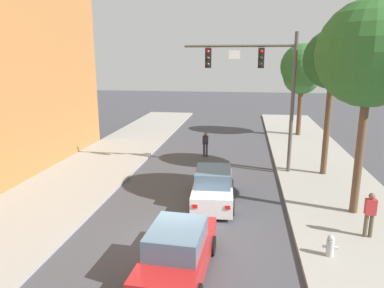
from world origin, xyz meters
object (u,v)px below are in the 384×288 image
fire_hydrant (330,245)px  street_tree_second (333,61)px  car_following_red (178,253)px  street_tree_nearest (371,54)px  car_lead_white (213,187)px  street_tree_third (303,67)px  street_tree_farthest (302,76)px  pedestrian_crossing_road (205,143)px  pedestrian_sidewalk_right_walker (370,213)px  traffic_signal_mast (262,77)px

fire_hydrant → street_tree_second: bearing=80.2°
car_following_red → street_tree_nearest: bearing=39.3°
car_lead_white → street_tree_third: 16.84m
car_following_red → street_tree_farthest: bearing=73.5°
pedestrian_crossing_road → pedestrian_sidewalk_right_walker: 12.40m
car_following_red → street_tree_second: (6.15, 10.28, 5.47)m
car_following_red → pedestrian_crossing_road: size_ratio=2.63×
car_following_red → street_tree_farthest: 22.38m
pedestrian_crossing_road → street_tree_third: 11.20m
pedestrian_crossing_road → street_tree_nearest: size_ratio=0.20×
car_lead_white → pedestrian_crossing_road: (-1.22, 7.65, 0.19)m
traffic_signal_mast → pedestrian_sidewalk_right_walker: traffic_signal_mast is taller
car_following_red → pedestrian_crossing_road: (-0.70, 13.32, 0.19)m
traffic_signal_mast → car_lead_white: size_ratio=1.73×
street_tree_third → car_lead_white: bearing=-110.8°
car_following_red → street_tree_third: street_tree_third is taller
car_lead_white → car_following_red: (-0.51, -5.67, 0.00)m
fire_hydrant → street_tree_nearest: size_ratio=0.09×
car_following_red → street_tree_third: 22.19m
pedestrian_crossing_road → pedestrian_sidewalk_right_walker: size_ratio=1.00×
pedestrian_sidewalk_right_walker → street_tree_third: (-0.01, 17.67, 4.63)m
pedestrian_crossing_road → pedestrian_sidewalk_right_walker: bearing=-56.0°
pedestrian_crossing_road → street_tree_farthest: size_ratio=0.26×
fire_hydrant → traffic_signal_mast: bearing=102.6°
car_lead_white → street_tree_third: size_ratio=0.59×
pedestrian_crossing_road → fire_hydrant: 12.95m
fire_hydrant → car_lead_white: bearing=134.9°
pedestrian_sidewalk_right_walker → fire_hydrant: size_ratio=2.28×
street_tree_farthest → traffic_signal_mast: bearing=-108.5°
car_following_red → car_lead_white: bearing=84.8°
street_tree_farthest → pedestrian_crossing_road: bearing=-131.7°
street_tree_second → pedestrian_sidewalk_right_walker: bearing=-89.4°
traffic_signal_mast → fire_hydrant: (1.98, -8.89, -4.80)m
pedestrian_crossing_road → car_following_red: bearing=-87.0°
car_following_red → pedestrian_crossing_road: 13.34m
traffic_signal_mast → fire_hydrant: bearing=-77.4°
traffic_signal_mast → pedestrian_sidewalk_right_walker: 9.23m
street_tree_second → street_tree_farthest: 10.88m
pedestrian_sidewalk_right_walker → street_tree_second: street_tree_second is taller
pedestrian_sidewalk_right_walker → street_tree_nearest: bearing=87.1°
car_lead_white → fire_hydrant: bearing=-45.1°
pedestrian_sidewalk_right_walker → street_tree_third: bearing=90.0°
car_lead_white → pedestrian_crossing_road: size_ratio=2.64×
street_tree_nearest → street_tree_second: 5.11m
car_lead_white → street_tree_nearest: bearing=-4.7°
traffic_signal_mast → fire_hydrant: traffic_signal_mast is taller
street_tree_second → street_tree_farthest: size_ratio=1.21×
street_tree_farthest → street_tree_third: bearing=-90.4°
fire_hydrant → street_tree_second: (1.52, 8.75, 5.69)m
pedestrian_sidewalk_right_walker → street_tree_nearest: 5.79m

